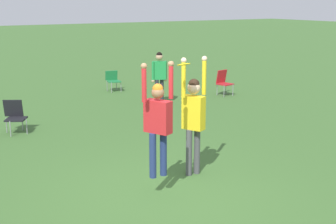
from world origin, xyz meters
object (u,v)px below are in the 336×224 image
at_px(person_defending, 194,113).
at_px(camping_chair_3, 223,81).
at_px(person_spectator_near, 159,73).
at_px(camping_chair_2, 15,114).
at_px(person_jumping, 158,118).
at_px(frisbee, 184,64).
at_px(camping_chair_0, 113,79).

relative_size(person_defending, camping_chair_3, 2.55).
xyz_separation_m(person_defending, person_spectator_near, (2.66, 5.79, -0.21)).
distance_m(camping_chair_2, person_spectator_near, 4.98).
relative_size(person_jumping, camping_chair_3, 2.22).
distance_m(person_defending, frisbee, 1.13).
relative_size(frisbee, person_spectator_near, 0.14).
height_order(person_jumping, camping_chair_0, person_jumping).
xyz_separation_m(person_jumping, camping_chair_2, (-1.13, 5.30, -0.90)).
bearing_deg(camping_chair_2, camping_chair_3, -141.38).
height_order(frisbee, camping_chair_2, frisbee).
bearing_deg(person_defending, camping_chair_2, -180.00).
bearing_deg(person_defending, camping_chair_0, 140.37).
xyz_separation_m(person_jumping, camping_chair_0, (3.41, 9.17, -0.93)).
relative_size(frisbee, camping_chair_3, 0.26).
xyz_separation_m(camping_chair_2, camping_chair_3, (7.57, 1.10, 0.04)).
xyz_separation_m(camping_chair_2, person_spectator_near, (4.85, 0.97, 0.55)).
relative_size(camping_chair_0, camping_chair_2, 0.90).
bearing_deg(camping_chair_3, camping_chair_0, -53.64).
bearing_deg(camping_chair_0, camping_chair_3, 148.92).
bearing_deg(person_defending, person_spectator_near, 130.85).
bearing_deg(frisbee, person_spectator_near, 63.09).
height_order(person_defending, frisbee, person_defending).
xyz_separation_m(camping_chair_0, camping_chair_3, (3.03, -2.77, 0.07)).
bearing_deg(person_spectator_near, person_jumping, -92.80).
xyz_separation_m(person_jumping, camping_chair_3, (6.44, 6.39, -0.86)).
bearing_deg(camping_chair_0, person_spectator_near, 107.47).
bearing_deg(person_spectator_near, camping_chair_2, -140.77).
bearing_deg(camping_chair_3, camping_chair_2, -2.91).
bearing_deg(camping_chair_0, person_jumping, 80.99).
distance_m(person_jumping, person_spectator_near, 7.30).
distance_m(frisbee, camping_chair_2, 5.70).
distance_m(person_jumping, frisbee, 1.05).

